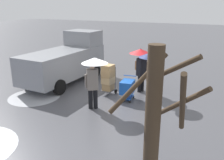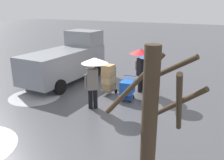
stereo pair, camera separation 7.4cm
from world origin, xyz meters
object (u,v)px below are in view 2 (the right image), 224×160
Objects in this scene: pedestrian_black_side at (141,60)px; pedestrian_white_side at (151,65)px; cargo_van_parked_right at (67,60)px; hand_dolly_boxes at (108,78)px; bare_tree_near at (150,149)px; pedestrian_pink_side at (94,71)px; shopping_cart_vendor at (127,88)px.

pedestrian_black_side is 1.00× the size of pedestrian_white_side.
cargo_van_parked_right is 4.21m from pedestrian_black_side.
pedestrian_black_side is at bearing -42.00° from pedestrian_white_side.
hand_dolly_boxes is 7.51m from bare_tree_near.
cargo_van_parked_right is at bearing -39.50° from pedestrian_pink_side.
shopping_cart_vendor is at bearing 163.60° from cargo_van_parked_right.
cargo_van_parked_right is at bearing -17.78° from hand_dolly_boxes.
bare_tree_near reaches higher than hand_dolly_boxes.
shopping_cart_vendor is 6.86m from bare_tree_near.
pedestrian_white_side reaches higher than shopping_cart_vendor.
pedestrian_white_side is 7.00m from bare_tree_near.
bare_tree_near is (-3.90, 6.33, 1.10)m from hand_dolly_boxes.
pedestrian_white_side is at bearing 173.31° from cargo_van_parked_right.
pedestrian_pink_side and pedestrian_black_side have the same top height.
shopping_cart_vendor is at bearing 35.45° from pedestrian_white_side.
pedestrian_white_side is 0.60× the size of bare_tree_near.
cargo_van_parked_right is at bearing 0.70° from pedestrian_black_side.
hand_dolly_boxes is (-2.97, 0.95, -0.36)m from cargo_van_parked_right.
pedestrian_white_side is at bearing -144.55° from shopping_cart_vendor.
pedestrian_black_side and pedestrian_white_side have the same top height.
bare_tree_near is at bearing 115.05° from shopping_cart_vendor.
shopping_cart_vendor is at bearing -64.95° from bare_tree_near.
pedestrian_pink_side reaches higher than hand_dolly_boxes.
shopping_cart_vendor is at bearing 167.61° from hand_dolly_boxes.
shopping_cart_vendor is 1.60m from pedestrian_black_side.
pedestrian_black_side is (-1.22, -1.00, 0.75)m from hand_dolly_boxes.
cargo_van_parked_right is at bearing -46.65° from bare_tree_near.
shopping_cart_vendor is 1.45m from pedestrian_white_side.
bare_tree_near reaches higher than pedestrian_pink_side.
shopping_cart_vendor is 0.47× the size of pedestrian_pink_side.
cargo_van_parked_right is 5.33× the size of shopping_cart_vendor.
cargo_van_parked_right reaches higher than pedestrian_black_side.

